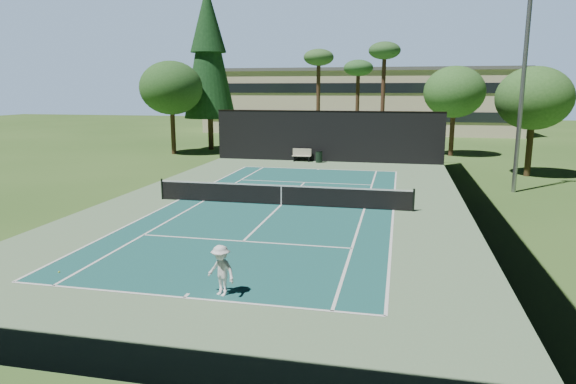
{
  "coord_description": "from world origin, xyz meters",
  "views": [
    {
      "loc": [
        5.65,
        -24.28,
        5.68
      ],
      "look_at": [
        1.0,
        -3.0,
        1.3
      ],
      "focal_mm": 32.0,
      "sensor_mm": 36.0,
      "label": 1
    }
  ],
  "objects_px": {
    "tennis_net": "(281,194)",
    "park_bench": "(302,155)",
    "player": "(221,271)",
    "tennis_ball_b": "(286,193)",
    "tennis_ball_c": "(322,188)",
    "trash_bin": "(319,157)",
    "tennis_ball_a": "(59,272)",
    "tennis_ball_d": "(255,187)"
  },
  "relations": [
    {
      "from": "tennis_net",
      "to": "park_bench",
      "type": "xyz_separation_m",
      "value": [
        -1.96,
        15.7,
        -0.01
      ]
    },
    {
      "from": "player",
      "to": "tennis_ball_b",
      "type": "xyz_separation_m",
      "value": [
        -1.34,
        14.23,
        -0.69
      ]
    },
    {
      "from": "tennis_ball_c",
      "to": "trash_bin",
      "type": "height_order",
      "value": "trash_bin"
    },
    {
      "from": "park_bench",
      "to": "trash_bin",
      "type": "distance_m",
      "value": 1.5
    },
    {
      "from": "tennis_net",
      "to": "tennis_ball_a",
      "type": "relative_size",
      "value": 209.32
    },
    {
      "from": "park_bench",
      "to": "tennis_ball_b",
      "type": "bearing_deg",
      "value": -83.12
    },
    {
      "from": "player",
      "to": "park_bench",
      "type": "xyz_separation_m",
      "value": [
        -2.9,
        27.15,
        -0.18
      ]
    },
    {
      "from": "trash_bin",
      "to": "tennis_ball_a",
      "type": "bearing_deg",
      "value": -99.0
    },
    {
      "from": "tennis_net",
      "to": "tennis_ball_b",
      "type": "relative_size",
      "value": 172.07
    },
    {
      "from": "trash_bin",
      "to": "tennis_ball_c",
      "type": "bearing_deg",
      "value": -79.98
    },
    {
      "from": "tennis_ball_b",
      "to": "tennis_ball_c",
      "type": "height_order",
      "value": "tennis_ball_b"
    },
    {
      "from": "trash_bin",
      "to": "park_bench",
      "type": "bearing_deg",
      "value": 164.57
    },
    {
      "from": "player",
      "to": "trash_bin",
      "type": "relative_size",
      "value": 1.54
    },
    {
      "from": "tennis_ball_d",
      "to": "park_bench",
      "type": "xyz_separation_m",
      "value": [
        0.6,
        11.44,
        0.52
      ]
    },
    {
      "from": "tennis_ball_b",
      "to": "park_bench",
      "type": "xyz_separation_m",
      "value": [
        -1.56,
        12.92,
        0.51
      ]
    },
    {
      "from": "tennis_ball_c",
      "to": "tennis_ball_b",
      "type": "bearing_deg",
      "value": -130.86
    },
    {
      "from": "tennis_ball_c",
      "to": "tennis_ball_d",
      "type": "relative_size",
      "value": 1.08
    },
    {
      "from": "park_bench",
      "to": "tennis_ball_c",
      "type": "bearing_deg",
      "value": -73.14
    },
    {
      "from": "trash_bin",
      "to": "tennis_ball_b",
      "type": "bearing_deg",
      "value": -89.49
    },
    {
      "from": "player",
      "to": "tennis_ball_c",
      "type": "distance_m",
      "value": 16.27
    },
    {
      "from": "tennis_ball_b",
      "to": "tennis_ball_d",
      "type": "xyz_separation_m",
      "value": [
        -2.16,
        1.48,
        -0.01
      ]
    },
    {
      "from": "tennis_net",
      "to": "tennis_ball_d",
      "type": "distance_m",
      "value": 5.0
    },
    {
      "from": "tennis_ball_c",
      "to": "trash_bin",
      "type": "xyz_separation_m",
      "value": [
        -1.85,
        10.5,
        0.44
      ]
    },
    {
      "from": "player",
      "to": "trash_bin",
      "type": "distance_m",
      "value": 26.79
    },
    {
      "from": "tennis_net",
      "to": "park_bench",
      "type": "relative_size",
      "value": 8.6
    },
    {
      "from": "tennis_ball_b",
      "to": "tennis_ball_c",
      "type": "bearing_deg",
      "value": 49.14
    },
    {
      "from": "player",
      "to": "tennis_ball_c",
      "type": "relative_size",
      "value": 21.62
    },
    {
      "from": "tennis_net",
      "to": "park_bench",
      "type": "bearing_deg",
      "value": 97.12
    },
    {
      "from": "tennis_ball_a",
      "to": "trash_bin",
      "type": "xyz_separation_m",
      "value": [
        4.15,
        26.17,
        0.45
      ]
    },
    {
      "from": "tennis_ball_a",
      "to": "park_bench",
      "type": "distance_m",
      "value": 26.71
    },
    {
      "from": "park_bench",
      "to": "trash_bin",
      "type": "relative_size",
      "value": 1.59
    },
    {
      "from": "player",
      "to": "park_bench",
      "type": "bearing_deg",
      "value": 120.82
    },
    {
      "from": "trash_bin",
      "to": "player",
      "type": "bearing_deg",
      "value": -86.89
    },
    {
      "from": "player",
      "to": "trash_bin",
      "type": "xyz_separation_m",
      "value": [
        -1.45,
        26.75,
        -0.25
      ]
    },
    {
      "from": "tennis_ball_b",
      "to": "park_bench",
      "type": "bearing_deg",
      "value": 96.88
    },
    {
      "from": "player",
      "to": "tennis_ball_d",
      "type": "bearing_deg",
      "value": 127.28
    },
    {
      "from": "tennis_ball_b",
      "to": "tennis_net",
      "type": "bearing_deg",
      "value": -81.79
    },
    {
      "from": "tennis_ball_a",
      "to": "tennis_ball_b",
      "type": "height_order",
      "value": "tennis_ball_b"
    },
    {
      "from": "tennis_ball_a",
      "to": "park_bench",
      "type": "bearing_deg",
      "value": 84.2
    },
    {
      "from": "tennis_ball_b",
      "to": "trash_bin",
      "type": "relative_size",
      "value": 0.08
    },
    {
      "from": "tennis_ball_d",
      "to": "park_bench",
      "type": "distance_m",
      "value": 11.47
    },
    {
      "from": "tennis_ball_c",
      "to": "tennis_ball_d",
      "type": "xyz_separation_m",
      "value": [
        -3.9,
        -0.54,
        -0.0
      ]
    }
  ]
}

